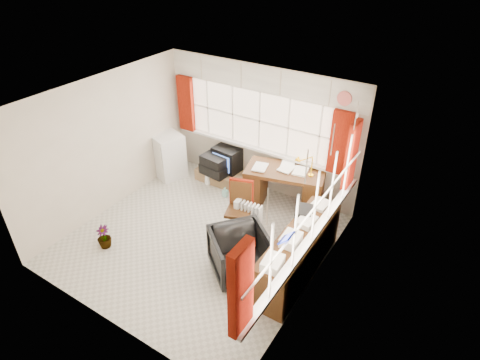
{
  "coord_description": "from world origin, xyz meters",
  "views": [
    {
      "loc": [
        3.39,
        -4.07,
        4.54
      ],
      "look_at": [
        0.47,
        0.55,
        1.06
      ],
      "focal_mm": 30.0,
      "sensor_mm": 36.0,
      "label": 1
    }
  ],
  "objects_px": {
    "task_chair": "(240,206)",
    "radiator": "(250,222)",
    "office_chair": "(240,254)",
    "credenza": "(299,252)",
    "crt_tv": "(229,158)",
    "mini_fridge": "(169,156)",
    "tv_bench": "(229,179)",
    "desk": "(284,187)",
    "desk_lamp": "(312,162)"
  },
  "relations": [
    {
      "from": "desk",
      "to": "crt_tv",
      "type": "relative_size",
      "value": 2.6
    },
    {
      "from": "office_chair",
      "to": "crt_tv",
      "type": "xyz_separation_m",
      "value": [
        -1.65,
        2.18,
        0.12
      ]
    },
    {
      "from": "task_chair",
      "to": "mini_fridge",
      "type": "relative_size",
      "value": 1.06
    },
    {
      "from": "task_chair",
      "to": "desk_lamp",
      "type": "bearing_deg",
      "value": 54.77
    },
    {
      "from": "desk_lamp",
      "to": "credenza",
      "type": "distance_m",
      "value": 1.7
    },
    {
      "from": "desk",
      "to": "desk_lamp",
      "type": "height_order",
      "value": "desk_lamp"
    },
    {
      "from": "office_chair",
      "to": "radiator",
      "type": "relative_size",
      "value": 1.29
    },
    {
      "from": "tv_bench",
      "to": "desk_lamp",
      "type": "bearing_deg",
      "value": -1.56
    },
    {
      "from": "task_chair",
      "to": "radiator",
      "type": "xyz_separation_m",
      "value": [
        0.2,
        -0.0,
        -0.27
      ]
    },
    {
      "from": "tv_bench",
      "to": "crt_tv",
      "type": "xyz_separation_m",
      "value": [
        -0.11,
        0.17,
        0.38
      ]
    },
    {
      "from": "office_chair",
      "to": "credenza",
      "type": "xyz_separation_m",
      "value": [
        0.73,
        0.49,
        0.01
      ]
    },
    {
      "from": "task_chair",
      "to": "crt_tv",
      "type": "relative_size",
      "value": 1.68
    },
    {
      "from": "desk_lamp",
      "to": "tv_bench",
      "type": "height_order",
      "value": "desk_lamp"
    },
    {
      "from": "task_chair",
      "to": "tv_bench",
      "type": "height_order",
      "value": "task_chair"
    },
    {
      "from": "mini_fridge",
      "to": "task_chair",
      "type": "bearing_deg",
      "value": -18.8
    },
    {
      "from": "desk_lamp",
      "to": "task_chair",
      "type": "distance_m",
      "value": 1.46
    },
    {
      "from": "desk_lamp",
      "to": "task_chair",
      "type": "bearing_deg",
      "value": -125.23
    },
    {
      "from": "credenza",
      "to": "desk",
      "type": "bearing_deg",
      "value": 124.47
    },
    {
      "from": "desk",
      "to": "credenza",
      "type": "height_order",
      "value": "credenza"
    },
    {
      "from": "desk",
      "to": "office_chair",
      "type": "bearing_deg",
      "value": -83.25
    },
    {
      "from": "task_chair",
      "to": "crt_tv",
      "type": "xyz_separation_m",
      "value": [
        -1.11,
        1.32,
        -0.03
      ]
    },
    {
      "from": "crt_tv",
      "to": "task_chair",
      "type": "bearing_deg",
      "value": -49.99
    },
    {
      "from": "mini_fridge",
      "to": "crt_tv",
      "type": "bearing_deg",
      "value": 25.88
    },
    {
      "from": "desk",
      "to": "credenza",
      "type": "xyz_separation_m",
      "value": [
        0.96,
        -1.39,
        -0.06
      ]
    },
    {
      "from": "crt_tv",
      "to": "mini_fridge",
      "type": "xyz_separation_m",
      "value": [
        -1.14,
        -0.56,
        -0.03
      ]
    },
    {
      "from": "tv_bench",
      "to": "crt_tv",
      "type": "relative_size",
      "value": 2.35
    },
    {
      "from": "task_chair",
      "to": "office_chair",
      "type": "height_order",
      "value": "task_chair"
    },
    {
      "from": "desk",
      "to": "crt_tv",
      "type": "xyz_separation_m",
      "value": [
        -1.43,
        0.3,
        0.05
      ]
    },
    {
      "from": "task_chair",
      "to": "radiator",
      "type": "height_order",
      "value": "task_chair"
    },
    {
      "from": "desk_lamp",
      "to": "office_chair",
      "type": "distance_m",
      "value": 2.1
    },
    {
      "from": "radiator",
      "to": "tv_bench",
      "type": "xyz_separation_m",
      "value": [
        -1.2,
        1.15,
        -0.14
      ]
    },
    {
      "from": "radiator",
      "to": "credenza",
      "type": "xyz_separation_m",
      "value": [
        1.08,
        -0.37,
        0.13
      ]
    },
    {
      "from": "task_chair",
      "to": "office_chair",
      "type": "relative_size",
      "value": 1.2
    },
    {
      "from": "desk",
      "to": "desk_lamp",
      "type": "relative_size",
      "value": 3.87
    },
    {
      "from": "office_chair",
      "to": "credenza",
      "type": "relative_size",
      "value": 0.42
    },
    {
      "from": "task_chair",
      "to": "credenza",
      "type": "xyz_separation_m",
      "value": [
        1.27,
        -0.37,
        -0.14
      ]
    },
    {
      "from": "radiator",
      "to": "task_chair",
      "type": "bearing_deg",
      "value": 179.5
    },
    {
      "from": "credenza",
      "to": "crt_tv",
      "type": "distance_m",
      "value": 2.93
    },
    {
      "from": "credenza",
      "to": "radiator",
      "type": "bearing_deg",
      "value": 161.2
    },
    {
      "from": "credenza",
      "to": "tv_bench",
      "type": "height_order",
      "value": "credenza"
    },
    {
      "from": "task_chair",
      "to": "credenza",
      "type": "relative_size",
      "value": 0.5
    },
    {
      "from": "office_chair",
      "to": "credenza",
      "type": "height_order",
      "value": "credenza"
    },
    {
      "from": "mini_fridge",
      "to": "office_chair",
      "type": "bearing_deg",
      "value": -30.17
    },
    {
      "from": "credenza",
      "to": "crt_tv",
      "type": "relative_size",
      "value": 3.36
    },
    {
      "from": "office_chair",
      "to": "tv_bench",
      "type": "bearing_deg",
      "value": 76.54
    },
    {
      "from": "crt_tv",
      "to": "mini_fridge",
      "type": "height_order",
      "value": "mini_fridge"
    },
    {
      "from": "radiator",
      "to": "mini_fridge",
      "type": "xyz_separation_m",
      "value": [
        -2.45,
        0.77,
        0.21
      ]
    },
    {
      "from": "desk",
      "to": "task_chair",
      "type": "bearing_deg",
      "value": -107.2
    },
    {
      "from": "credenza",
      "to": "task_chair",
      "type": "bearing_deg",
      "value": 163.85
    },
    {
      "from": "office_chair",
      "to": "credenza",
      "type": "bearing_deg",
      "value": -17.42
    }
  ]
}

